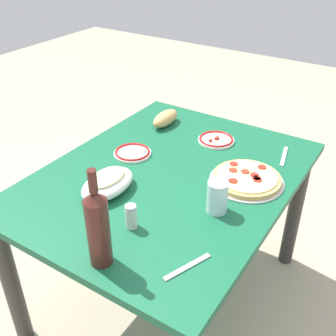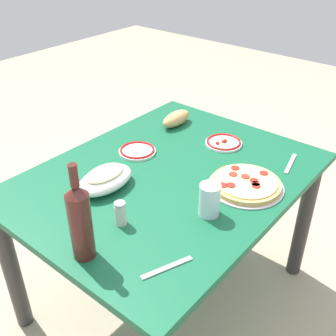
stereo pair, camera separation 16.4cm
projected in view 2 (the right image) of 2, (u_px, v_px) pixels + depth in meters
ground_plane at (168, 294)px, 2.03m from camera, size 8.00×8.00×0.00m
dining_table at (168, 197)px, 1.72m from camera, size 1.20×0.93×0.70m
pepperoni_pizza at (246, 184)px, 1.57m from camera, size 0.29×0.29×0.03m
baked_pasta_dish at (105, 178)px, 1.56m from camera, size 0.24×0.15×0.08m
wine_bottle at (80, 221)px, 1.20m from camera, size 0.07×0.07×0.33m
water_glass at (209, 200)px, 1.41m from camera, size 0.07×0.07×0.12m
side_plate_near at (137, 151)px, 1.80m from camera, size 0.16×0.16×0.02m
side_plate_far at (224, 143)px, 1.86m from camera, size 0.17×0.17×0.02m
bread_loaf at (176, 119)px, 2.02m from camera, size 0.18×0.08×0.07m
spice_shaker at (120, 213)px, 1.37m from camera, size 0.04×0.04×0.09m
fork_left at (167, 268)px, 1.22m from camera, size 0.16×0.08×0.00m
fork_right at (290, 163)px, 1.72m from camera, size 0.17×0.05×0.00m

